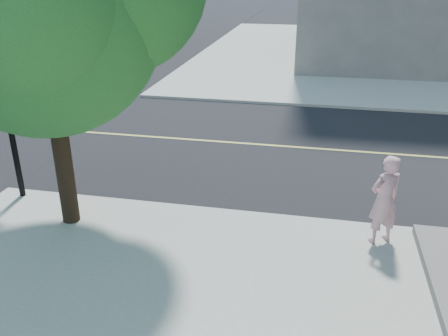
# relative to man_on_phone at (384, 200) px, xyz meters

# --- Properties ---
(ground) EXTENTS (140.00, 140.00, 0.00)m
(ground) POSITION_rel_man_on_phone_xyz_m (-7.69, 0.68, -1.03)
(ground) COLOR black
(ground) RESTS_ON ground
(road_ew) EXTENTS (140.00, 9.00, 0.01)m
(road_ew) POSITION_rel_man_on_phone_xyz_m (-7.69, 5.18, -1.02)
(road_ew) COLOR black
(road_ew) RESTS_ON ground
(sidewalk_ne) EXTENTS (29.00, 25.00, 0.12)m
(sidewalk_ne) POSITION_rel_man_on_phone_xyz_m (5.81, 22.18, -0.97)
(sidewalk_ne) COLOR #AAAAA0
(sidewalk_ne) RESTS_ON ground
(man_on_phone) EXTENTS (0.79, 0.72, 1.82)m
(man_on_phone) POSITION_rel_man_on_phone_xyz_m (0.00, 0.00, 0.00)
(man_on_phone) COLOR #D8A0AB
(man_on_phone) RESTS_ON sidewalk_se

